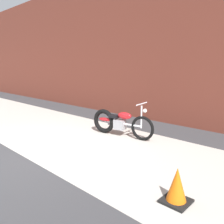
# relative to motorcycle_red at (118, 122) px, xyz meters

# --- Properties ---
(ground_plane) EXTENTS (80.00, 80.00, 0.00)m
(ground_plane) POSITION_rel_motorcycle_red_xyz_m (-0.37, -2.65, -0.40)
(ground_plane) COLOR #38383A
(sidewalk_slab) EXTENTS (36.00, 3.50, 0.01)m
(sidewalk_slab) POSITION_rel_motorcycle_red_xyz_m (-0.37, -0.90, -0.40)
(sidewalk_slab) COLOR #B2ADA3
(sidewalk_slab) RESTS_ON ground
(brick_building_wall) EXTENTS (36.00, 0.50, 5.69)m
(brick_building_wall) POSITION_rel_motorcycle_red_xyz_m (-0.37, 2.55, 2.45)
(brick_building_wall) COLOR brown
(brick_building_wall) RESTS_ON ground
(motorcycle_red) EXTENTS (2.00, 0.61, 1.03)m
(motorcycle_red) POSITION_rel_motorcycle_red_xyz_m (0.00, 0.00, 0.00)
(motorcycle_red) COLOR black
(motorcycle_red) RESTS_ON ground
(traffic_cone) EXTENTS (0.40, 0.40, 0.55)m
(traffic_cone) POSITION_rel_motorcycle_red_xyz_m (2.91, -1.91, -0.15)
(traffic_cone) COLOR orange
(traffic_cone) RESTS_ON ground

